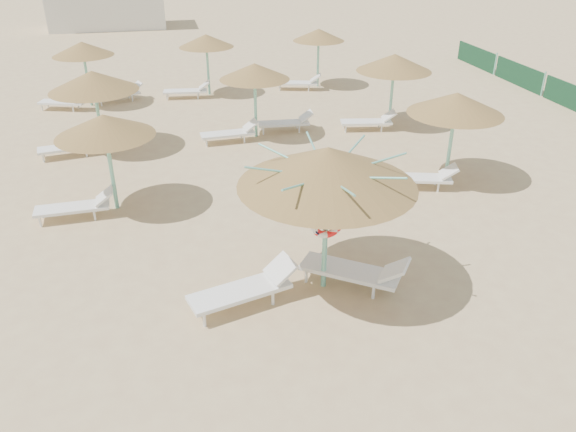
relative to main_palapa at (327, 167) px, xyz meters
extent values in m
plane|color=tan|center=(-0.35, 0.04, -2.80)|extent=(120.00, 120.00, 0.00)
cylinder|color=#74C9B2|center=(0.00, 0.00, -1.46)|extent=(0.11, 0.11, 2.70)
cone|color=olive|center=(0.00, 0.00, 0.01)|extent=(3.59, 3.59, 0.81)
cylinder|color=#74C9B2|center=(0.00, 0.00, -0.26)|extent=(0.20, 0.20, 0.12)
cylinder|color=#74C9B2|center=(0.83, 0.00, -0.03)|extent=(1.62, 0.04, 0.41)
cylinder|color=#74C9B2|center=(0.58, 0.59, -0.03)|extent=(1.18, 1.18, 0.41)
cylinder|color=#74C9B2|center=(0.00, 0.83, -0.03)|extent=(0.04, 1.62, 0.41)
cylinder|color=#74C9B2|center=(-0.58, 0.59, -0.03)|extent=(1.18, 1.18, 0.41)
cylinder|color=#74C9B2|center=(-0.83, 0.00, -0.03)|extent=(1.62, 0.04, 0.41)
cylinder|color=#74C9B2|center=(-0.58, -0.58, -0.03)|extent=(1.18, 1.18, 0.41)
cylinder|color=#74C9B2|center=(0.00, -0.83, -0.03)|extent=(0.04, 1.62, 0.41)
cylinder|color=#74C9B2|center=(0.58, -0.58, -0.03)|extent=(1.18, 1.18, 0.41)
torus|color=red|center=(0.00, -0.10, -1.17)|extent=(0.72, 0.15, 0.72)
cylinder|color=white|center=(-2.65, -0.83, -2.65)|extent=(0.07, 0.07, 0.31)
cylinder|color=white|center=(-2.80, -0.29, -2.65)|extent=(0.07, 0.07, 0.31)
cylinder|color=white|center=(-1.21, -0.42, -2.65)|extent=(0.07, 0.07, 0.31)
cylinder|color=white|center=(-1.36, 0.11, -2.65)|extent=(0.07, 0.07, 0.31)
cube|color=white|center=(-1.87, -0.32, -2.45)|extent=(2.22, 1.23, 0.09)
cube|color=white|center=(-0.96, -0.06, -2.18)|extent=(0.70, 0.79, 0.41)
cylinder|color=white|center=(-0.34, 0.21, -2.65)|extent=(0.07, 0.07, 0.32)
cylinder|color=white|center=(-0.01, 0.67, -2.65)|extent=(0.07, 0.07, 0.32)
cylinder|color=white|center=(0.90, -0.68, -2.65)|extent=(0.07, 0.07, 0.32)
cylinder|color=white|center=(1.23, -0.22, -2.65)|extent=(0.07, 0.07, 0.32)
cube|color=white|center=(0.56, -0.09, -2.44)|extent=(2.14, 1.82, 0.09)
cube|color=white|center=(1.34, -0.65, -2.17)|extent=(0.84, 0.87, 0.41)
cylinder|color=#74C9B2|center=(-4.56, 4.85, -1.65)|extent=(0.11, 0.11, 2.30)
cone|color=olive|center=(-4.56, 4.85, -0.42)|extent=(2.57, 2.57, 0.58)
cylinder|color=#74C9B2|center=(-4.56, 4.85, -0.65)|extent=(0.20, 0.20, 0.12)
cylinder|color=white|center=(-6.45, 4.16, -2.66)|extent=(0.06, 0.06, 0.28)
cylinder|color=white|center=(-6.47, 4.66, -2.66)|extent=(0.06, 0.06, 0.28)
cylinder|color=white|center=(-5.10, 4.23, -2.66)|extent=(0.06, 0.06, 0.28)
cylinder|color=white|center=(-5.13, 4.73, -2.66)|extent=(0.06, 0.06, 0.28)
cube|color=white|center=(-5.66, 4.45, -2.48)|extent=(1.93, 0.71, 0.08)
cube|color=white|center=(-4.81, 4.49, -2.24)|extent=(0.51, 0.62, 0.36)
cylinder|color=#74C9B2|center=(-5.21, 9.54, -1.65)|extent=(0.11, 0.11, 2.30)
cone|color=olive|center=(-5.21, 9.54, -0.41)|extent=(2.90, 2.90, 0.65)
cylinder|color=#74C9B2|center=(-5.21, 9.54, -0.65)|extent=(0.20, 0.20, 0.12)
cylinder|color=white|center=(-7.06, 8.76, -2.66)|extent=(0.06, 0.06, 0.28)
cylinder|color=white|center=(-7.14, 9.26, -2.66)|extent=(0.06, 0.06, 0.28)
cylinder|color=white|center=(-5.73, 8.98, -2.66)|extent=(0.06, 0.06, 0.28)
cylinder|color=white|center=(-5.81, 9.47, -2.66)|extent=(0.06, 0.06, 0.28)
cube|color=white|center=(-6.31, 9.14, -2.48)|extent=(1.97, 0.91, 0.08)
cube|color=white|center=(-5.47, 9.27, -2.24)|extent=(0.57, 0.67, 0.36)
cylinder|color=#74C9B2|center=(-6.06, 15.06, -1.65)|extent=(0.11, 0.11, 2.30)
cone|color=olive|center=(-6.06, 15.06, -0.42)|extent=(2.48, 2.48, 0.56)
cylinder|color=#74C9B2|center=(-6.06, 15.06, -0.65)|extent=(0.20, 0.20, 0.12)
cylinder|color=white|center=(-8.00, 14.68, -2.66)|extent=(0.06, 0.06, 0.28)
cylinder|color=white|center=(-7.84, 15.15, -2.66)|extent=(0.06, 0.06, 0.28)
cylinder|color=white|center=(-6.72, 14.25, -2.66)|extent=(0.06, 0.06, 0.28)
cylinder|color=white|center=(-6.56, 14.72, -2.66)|extent=(0.06, 0.06, 0.28)
cube|color=white|center=(-7.16, 14.66, -2.48)|extent=(2.00, 1.20, 0.08)
cube|color=white|center=(-6.35, 14.39, -2.24)|extent=(0.65, 0.72, 0.36)
cylinder|color=white|center=(-5.64, 14.87, -2.66)|extent=(0.06, 0.06, 0.28)
cylinder|color=white|center=(-5.80, 15.34, -2.66)|extent=(0.06, 0.06, 0.28)
cylinder|color=white|center=(-4.36, 15.30, -2.66)|extent=(0.06, 0.06, 0.28)
cylinder|color=white|center=(-4.52, 15.77, -2.66)|extent=(0.06, 0.06, 0.28)
cube|color=white|center=(-4.96, 15.36, -2.48)|extent=(2.00, 1.20, 0.08)
cube|color=white|center=(-4.15, 15.63, -2.24)|extent=(0.65, 0.72, 0.36)
cylinder|color=#74C9B2|center=(0.18, 9.72, -1.65)|extent=(0.11, 0.11, 2.30)
cone|color=olive|center=(0.18, 9.72, -0.42)|extent=(2.48, 2.48, 0.56)
cylinder|color=#74C9B2|center=(0.18, 9.72, -0.65)|extent=(0.20, 0.20, 0.12)
cylinder|color=white|center=(-1.70, 9.01, -2.66)|extent=(0.06, 0.06, 0.28)
cylinder|color=white|center=(-1.73, 9.51, -2.66)|extent=(0.06, 0.06, 0.28)
cylinder|color=white|center=(-0.35, 9.10, -2.66)|extent=(0.06, 0.06, 0.28)
cylinder|color=white|center=(-0.38, 9.60, -2.66)|extent=(0.06, 0.06, 0.28)
cube|color=white|center=(-0.92, 9.32, -2.48)|extent=(1.94, 0.74, 0.08)
cube|color=white|center=(-0.07, 9.37, -2.24)|extent=(0.52, 0.63, 0.36)
cylinder|color=white|center=(0.47, 9.82, -2.66)|extent=(0.06, 0.06, 0.28)
cylinder|color=white|center=(0.50, 10.32, -2.66)|extent=(0.06, 0.06, 0.28)
cylinder|color=white|center=(1.82, 9.73, -2.66)|extent=(0.06, 0.06, 0.28)
cylinder|color=white|center=(1.85, 10.23, -2.66)|extent=(0.06, 0.06, 0.28)
cube|color=white|center=(1.28, 10.02, -2.48)|extent=(1.94, 0.74, 0.08)
cube|color=white|center=(2.13, 9.96, -2.24)|extent=(0.52, 0.63, 0.36)
cylinder|color=#74C9B2|center=(-0.95, 15.68, -1.65)|extent=(0.11, 0.11, 2.30)
cone|color=olive|center=(-0.95, 15.68, -0.42)|extent=(2.40, 2.40, 0.54)
cylinder|color=#74C9B2|center=(-0.95, 15.68, -0.65)|extent=(0.20, 0.20, 0.12)
cylinder|color=white|center=(-2.87, 15.12, -2.66)|extent=(0.06, 0.06, 0.28)
cylinder|color=white|center=(-2.82, 15.61, -2.66)|extent=(0.06, 0.06, 0.28)
cylinder|color=white|center=(-1.53, 14.97, -2.66)|extent=(0.06, 0.06, 0.28)
cylinder|color=white|center=(-1.48, 15.47, -2.66)|extent=(0.06, 0.06, 0.28)
cube|color=white|center=(-2.05, 15.28, -2.48)|extent=(1.96, 0.82, 0.08)
cube|color=white|center=(-1.21, 15.19, -2.24)|extent=(0.55, 0.65, 0.36)
cylinder|color=#74C9B2|center=(5.21, 4.64, -1.65)|extent=(0.11, 0.11, 2.30)
cone|color=olive|center=(5.21, 4.64, -0.41)|extent=(2.78, 2.78, 0.63)
cylinder|color=#74C9B2|center=(5.21, 4.64, -0.65)|extent=(0.20, 0.20, 0.12)
cylinder|color=white|center=(3.28, 4.22, -2.66)|extent=(0.06, 0.06, 0.28)
cylinder|color=white|center=(3.41, 4.70, -2.66)|extent=(0.06, 0.06, 0.28)
cylinder|color=white|center=(4.57, 3.84, -2.66)|extent=(0.06, 0.06, 0.28)
cylinder|color=white|center=(4.71, 4.32, -2.66)|extent=(0.06, 0.06, 0.28)
cube|color=white|center=(4.11, 4.24, -2.48)|extent=(2.00, 1.12, 0.08)
cube|color=white|center=(4.93, 4.00, -2.24)|extent=(0.63, 0.71, 0.36)
cylinder|color=#74C9B2|center=(5.45, 9.87, -1.65)|extent=(0.11, 0.11, 2.30)
cone|color=olive|center=(5.45, 9.87, -0.41)|extent=(2.79, 2.79, 0.63)
cylinder|color=#74C9B2|center=(5.45, 9.87, -0.65)|extent=(0.20, 0.20, 0.12)
cylinder|color=white|center=(3.51, 9.37, -2.66)|extent=(0.06, 0.06, 0.28)
cylinder|color=white|center=(3.60, 9.86, -2.66)|extent=(0.06, 0.06, 0.28)
cylinder|color=white|center=(4.84, 9.13, -2.66)|extent=(0.06, 0.06, 0.28)
cylinder|color=white|center=(4.93, 9.63, -2.66)|extent=(0.06, 0.06, 0.28)
cube|color=white|center=(4.35, 9.47, -2.48)|extent=(1.98, 0.94, 0.08)
cube|color=white|center=(5.18, 9.33, -2.24)|extent=(0.58, 0.67, 0.36)
cylinder|color=#74C9B2|center=(4.22, 15.96, -1.65)|extent=(0.11, 0.11, 2.30)
cone|color=olive|center=(4.22, 15.96, -0.42)|extent=(2.37, 2.37, 0.53)
cylinder|color=#74C9B2|center=(4.22, 15.96, -0.65)|extent=(0.20, 0.20, 0.12)
cylinder|color=white|center=(2.28, 15.54, -2.66)|extent=(0.06, 0.06, 0.28)
cylinder|color=white|center=(2.42, 16.02, -2.66)|extent=(0.06, 0.06, 0.28)
cylinder|color=white|center=(3.58, 15.16, -2.66)|extent=(0.06, 0.06, 0.28)
cylinder|color=white|center=(3.72, 15.64, -2.66)|extent=(0.06, 0.06, 0.28)
cube|color=white|center=(3.12, 15.56, -2.48)|extent=(2.00, 1.12, 0.08)
cube|color=white|center=(3.94, 15.32, -2.24)|extent=(0.63, 0.71, 0.36)
cube|color=silver|center=(-6.35, 35.04, -1.30)|extent=(8.00, 4.00, 3.00)
cube|color=#194D27|center=(13.65, 10.04, -2.30)|extent=(0.08, 3.80, 1.00)
cube|color=#194D27|center=(13.65, 14.04, -2.30)|extent=(0.08, 3.80, 1.00)
cylinder|color=#74C9B2|center=(13.65, 12.14, -2.25)|extent=(0.08, 0.08, 1.10)
cube|color=#194D27|center=(13.65, 18.04, -2.30)|extent=(0.08, 3.80, 1.00)
cylinder|color=#74C9B2|center=(13.65, 16.14, -2.25)|extent=(0.08, 0.08, 1.10)
camera|label=1|loc=(-2.96, -9.70, 4.30)|focal=35.00mm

